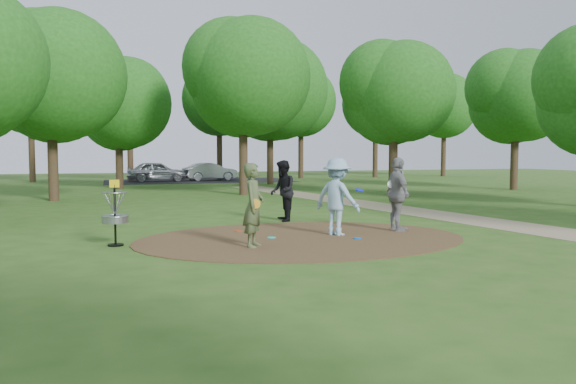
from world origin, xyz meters
name	(u,v)px	position (x,y,z in m)	size (l,w,h in m)	color
ground	(302,239)	(0.00, 0.00, 0.00)	(100.00, 100.00, 0.00)	#2D5119
dirt_clearing	(302,238)	(0.00, 0.00, 0.01)	(8.40, 8.40, 0.02)	#47301C
footpath	(473,220)	(6.50, 2.00, 0.01)	(2.00, 40.00, 0.01)	#8C7A5B
parking_lot	(199,181)	(2.00, 30.00, 0.00)	(14.00, 8.00, 0.01)	black
player_observer_with_disc	(254,205)	(-1.49, -0.86, 0.96)	(0.74, 0.84, 1.93)	#495933
player_throwing_with_disc	(337,197)	(1.04, 0.24, 1.01)	(1.43, 1.50, 2.02)	#8EB8D4
player_walking_with_disc	(283,191)	(0.59, 3.61, 0.97)	(0.86, 1.03, 1.93)	black
player_waiting_with_disc	(398,195)	(2.91, 0.43, 1.02)	(0.56, 1.22, 2.04)	gray
disc_ground_cyan	(271,237)	(-0.74, 0.25, 0.03)	(0.22, 0.22, 0.02)	#1BD8D6
disc_ground_blue	(357,238)	(1.27, -0.53, 0.03)	(0.22, 0.22, 0.02)	blue
disc_ground_red	(238,231)	(-1.28, 1.68, 0.03)	(0.22, 0.22, 0.02)	#C03C13
car_left	(157,171)	(-1.15, 30.04, 0.76)	(1.80, 4.48, 1.53)	#A3A4AB
car_right	(210,172)	(2.95, 30.40, 0.69)	(1.46, 4.20, 1.38)	#B7B8C0
disc_golf_basket	(115,208)	(-4.50, 0.30, 0.87)	(0.63, 0.63, 1.54)	black
tree_ring	(261,81)	(1.77, 10.57, 5.29)	(37.33, 45.80, 9.78)	#332316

